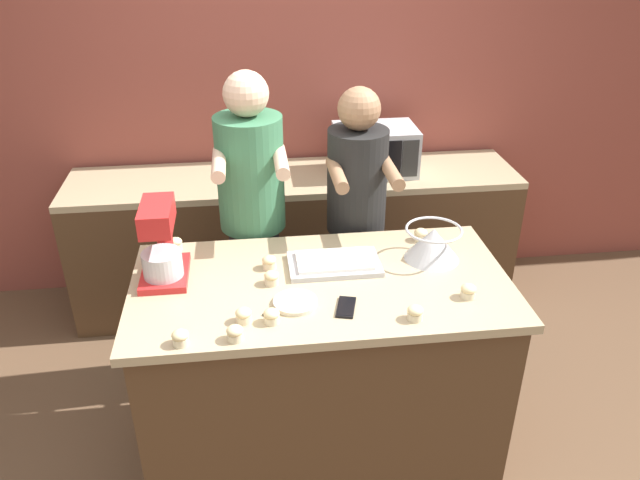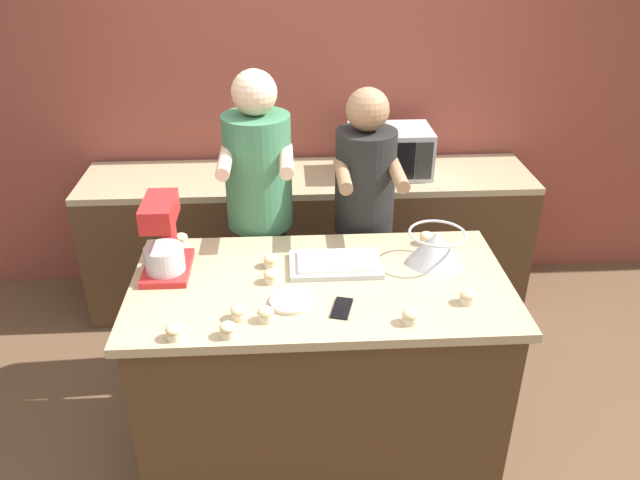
% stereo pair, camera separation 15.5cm
% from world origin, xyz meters
% --- Properties ---
extents(ground_plane, '(16.00, 16.00, 0.00)m').
position_xyz_m(ground_plane, '(0.00, 0.00, 0.00)').
color(ground_plane, brown).
extents(back_wall, '(10.00, 0.06, 2.70)m').
position_xyz_m(back_wall, '(0.00, 1.68, 1.35)').
color(back_wall, brown).
rests_on(back_wall, ground_plane).
extents(island_counter, '(1.64, 0.85, 0.96)m').
position_xyz_m(island_counter, '(0.00, 0.00, 0.48)').
color(island_counter, '#4C331E').
rests_on(island_counter, ground_plane).
extents(back_counter, '(2.80, 0.60, 0.90)m').
position_xyz_m(back_counter, '(0.00, 1.33, 0.45)').
color(back_counter, '#4C331E').
rests_on(back_counter, ground_plane).
extents(person_left, '(0.35, 0.51, 1.73)m').
position_xyz_m(person_left, '(-0.27, 0.61, 0.91)').
color(person_left, '#232328').
rests_on(person_left, ground_plane).
extents(person_right, '(0.32, 0.49, 1.63)m').
position_xyz_m(person_right, '(0.26, 0.61, 0.87)').
color(person_right, '#33384C').
rests_on(person_right, ground_plane).
extents(stand_mixer, '(0.20, 0.30, 0.35)m').
position_xyz_m(stand_mixer, '(-0.67, 0.12, 1.11)').
color(stand_mixer, red).
rests_on(stand_mixer, island_counter).
extents(mixing_bowl, '(0.26, 0.26, 0.15)m').
position_xyz_m(mixing_bowl, '(0.53, 0.13, 1.04)').
color(mixing_bowl, '#BCBCC1').
rests_on(mixing_bowl, island_counter).
extents(baking_tray, '(0.41, 0.24, 0.04)m').
position_xyz_m(baking_tray, '(0.07, 0.12, 0.97)').
color(baking_tray, '#BCBCC1').
rests_on(baking_tray, island_counter).
extents(microwave_oven, '(0.50, 0.35, 0.29)m').
position_xyz_m(microwave_oven, '(0.50, 1.33, 1.05)').
color(microwave_oven, '#B7B7BC').
rests_on(microwave_oven, back_counter).
extents(cell_phone, '(0.11, 0.16, 0.01)m').
position_xyz_m(cell_phone, '(0.07, -0.21, 0.96)').
color(cell_phone, black).
rests_on(cell_phone, island_counter).
extents(small_plate, '(0.18, 0.18, 0.02)m').
position_xyz_m(small_plate, '(-0.13, -0.16, 0.97)').
color(small_plate, beige).
rests_on(small_plate, island_counter).
extents(knife, '(0.17, 0.16, 0.01)m').
position_xyz_m(knife, '(-0.19, -0.17, 0.96)').
color(knife, '#BCBCC1').
rests_on(knife, island_counter).
extents(cupcake_0, '(0.06, 0.06, 0.06)m').
position_xyz_m(cupcake_0, '(-0.21, 0.01, 0.99)').
color(cupcake_0, beige).
rests_on(cupcake_0, island_counter).
extents(cupcake_1, '(0.06, 0.06, 0.06)m').
position_xyz_m(cupcake_1, '(-0.64, 0.36, 0.99)').
color(cupcake_1, beige).
rests_on(cupcake_1, island_counter).
extents(cupcake_2, '(0.06, 0.06, 0.06)m').
position_xyz_m(cupcake_2, '(-0.22, 0.14, 0.99)').
color(cupcake_2, beige).
rests_on(cupcake_2, island_counter).
extents(cupcake_3, '(0.06, 0.06, 0.06)m').
position_xyz_m(cupcake_3, '(0.59, -0.20, 0.99)').
color(cupcake_3, beige).
rests_on(cupcake_3, island_counter).
extents(cupcake_4, '(0.06, 0.06, 0.06)m').
position_xyz_m(cupcake_4, '(-0.37, -0.37, 0.99)').
color(cupcake_4, beige).
rests_on(cupcake_4, island_counter).
extents(cupcake_5, '(0.06, 0.06, 0.06)m').
position_xyz_m(cupcake_5, '(0.52, 0.31, 0.99)').
color(cupcake_5, beige).
rests_on(cupcake_5, island_counter).
extents(cupcake_6, '(0.06, 0.06, 0.06)m').
position_xyz_m(cupcake_6, '(0.33, -0.32, 0.99)').
color(cupcake_6, beige).
rests_on(cupcake_6, island_counter).
extents(cupcake_7, '(0.06, 0.06, 0.06)m').
position_xyz_m(cupcake_7, '(-0.23, -0.27, 0.99)').
color(cupcake_7, beige).
rests_on(cupcake_7, island_counter).
extents(cupcake_8, '(0.06, 0.06, 0.06)m').
position_xyz_m(cupcake_8, '(-0.57, -0.37, 0.99)').
color(cupcake_8, beige).
rests_on(cupcake_8, island_counter).
extents(cupcake_9, '(0.06, 0.06, 0.06)m').
position_xyz_m(cupcake_9, '(-0.34, -0.26, 0.99)').
color(cupcake_9, beige).
rests_on(cupcake_9, island_counter).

